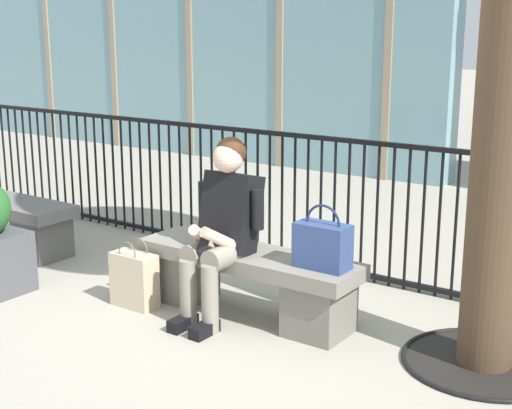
{
  "coord_description": "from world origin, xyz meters",
  "views": [
    {
      "loc": [
        2.72,
        -3.74,
        1.9
      ],
      "look_at": [
        0.0,
        0.1,
        0.75
      ],
      "focal_mm": 50.97,
      "sensor_mm": 36.0,
      "label": 1
    }
  ],
  "objects": [
    {
      "name": "shopping_bag",
      "position": [
        -0.73,
        -0.33,
        0.2
      ],
      "size": [
        0.33,
        0.16,
        0.48
      ],
      "color": "beige",
      "rests_on": "ground"
    },
    {
      "name": "handbag_on_bench",
      "position": [
        0.58,
        -0.01,
        0.6
      ],
      "size": [
        0.34,
        0.18,
        0.41
      ],
      "color": "#33477F",
      "rests_on": "stone_bench"
    },
    {
      "name": "stone_bench",
      "position": [
        0.0,
        0.0,
        0.27
      ],
      "size": [
        1.6,
        0.44,
        0.45
      ],
      "color": "gray",
      "rests_on": "ground"
    },
    {
      "name": "plaza_railing",
      "position": [
        0.0,
        1.07,
        0.55
      ],
      "size": [
        9.11,
        0.04,
        1.1
      ],
      "color": "black",
      "rests_on": "ground"
    },
    {
      "name": "seated_person_with_phone",
      "position": [
        -0.11,
        -0.13,
        0.65
      ],
      "size": [
        0.52,
        0.66,
        1.21
      ],
      "color": "gray",
      "rests_on": "ground"
    },
    {
      "name": "ground_plane",
      "position": [
        0.0,
        0.0,
        0.0
      ],
      "size": [
        60.0,
        60.0,
        0.0
      ],
      "primitive_type": "plane",
      "color": "#A8A091"
    },
    {
      "name": "stone_bench_far",
      "position": [
        -2.7,
        0.01,
        0.27
      ],
      "size": [
        1.6,
        0.44,
        0.45
      ],
      "color": "slate",
      "rests_on": "ground"
    }
  ]
}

